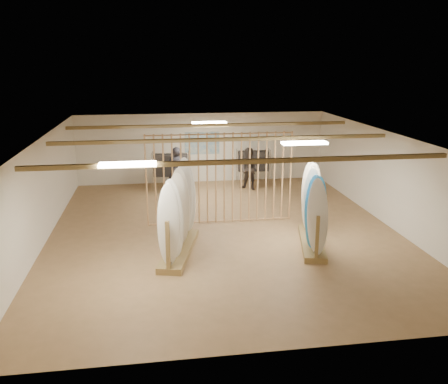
{
  "coord_description": "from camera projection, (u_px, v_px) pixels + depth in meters",
  "views": [
    {
      "loc": [
        -1.94,
        -12.93,
        4.86
      ],
      "look_at": [
        0.0,
        0.0,
        1.2
      ],
      "focal_mm": 38.0,
      "sensor_mm": 36.0,
      "label": 1
    }
  ],
  "objects": [
    {
      "name": "rack_left",
      "position": [
        179.0,
        225.0,
        12.15
      ],
      "size": [
        1.25,
        2.81,
        2.21
      ],
      "rotation": [
        0.0,
        0.0,
        -0.24
      ],
      "color": "olive",
      "rests_on": "floor"
    },
    {
      "name": "poster",
      "position": [
        202.0,
        143.0,
        19.17
      ],
      "size": [
        1.4,
        0.03,
        0.9
      ],
      "primitive_type": "cube",
      "color": "#3479B8",
      "rests_on": "ground"
    },
    {
      "name": "ceiling",
      "position": [
        224.0,
        137.0,
        13.15
      ],
      "size": [
        12.0,
        12.0,
        0.0
      ],
      "primitive_type": "plane",
      "rotation": [
        3.14,
        0.0,
        0.0
      ],
      "color": "#999691",
      "rests_on": "ground"
    },
    {
      "name": "wall_right",
      "position": [
        388.0,
        179.0,
        14.24
      ],
      "size": [
        0.0,
        12.0,
        12.0
      ],
      "primitive_type": "plane",
      "rotation": [
        1.57,
        0.0,
        -1.57
      ],
      "color": "white",
      "rests_on": "ground"
    },
    {
      "name": "floor",
      "position": [
        224.0,
        231.0,
        13.91
      ],
      "size": [
        12.0,
        12.0,
        0.0
      ],
      "primitive_type": "plane",
      "color": "#99734A",
      "rests_on": "ground"
    },
    {
      "name": "wall_back",
      "position": [
        202.0,
        148.0,
        19.24
      ],
      "size": [
        12.0,
        0.0,
        12.0
      ],
      "primitive_type": "plane",
      "rotation": [
        1.57,
        0.0,
        0.0
      ],
      "color": "white",
      "rests_on": "ground"
    },
    {
      "name": "bamboo_partition",
      "position": [
        220.0,
        179.0,
        14.29
      ],
      "size": [
        4.45,
        0.05,
        2.78
      ],
      "color": "tan",
      "rests_on": "ground"
    },
    {
      "name": "wall_left",
      "position": [
        42.0,
        192.0,
        12.82
      ],
      "size": [
        0.0,
        12.0,
        12.0
      ],
      "primitive_type": "plane",
      "rotation": [
        1.57,
        0.0,
        1.57
      ],
      "color": "white",
      "rests_on": "ground"
    },
    {
      "name": "ceiling_slats",
      "position": [
        224.0,
        139.0,
        13.17
      ],
      "size": [
        9.5,
        6.12,
        0.1
      ],
      "primitive_type": "cube",
      "color": "olive",
      "rests_on": "ground"
    },
    {
      "name": "wall_front",
      "position": [
        278.0,
        277.0,
        7.81
      ],
      "size": [
        12.0,
        0.0,
        12.0
      ],
      "primitive_type": "plane",
      "rotation": [
        -1.57,
        0.0,
        0.0
      ],
      "color": "white",
      "rests_on": "ground"
    },
    {
      "name": "clothing_rack_b",
      "position": [
        253.0,
        161.0,
        19.09
      ],
      "size": [
        1.31,
        0.38,
        1.4
      ],
      "rotation": [
        0.0,
        0.0,
        -0.04
      ],
      "color": "silver",
      "rests_on": "floor"
    },
    {
      "name": "shopper_a",
      "position": [
        176.0,
        167.0,
        17.53
      ],
      "size": [
        0.77,
        0.54,
        2.02
      ],
      "primitive_type": "imported",
      "rotation": [
        0.0,
        0.0,
        3.08
      ],
      "color": "#222128",
      "rests_on": "floor"
    },
    {
      "name": "light_panels",
      "position": [
        224.0,
        139.0,
        13.17
      ],
      "size": [
        1.2,
        0.35,
        0.06
      ],
      "primitive_type": "cube",
      "color": "white",
      "rests_on": "ground"
    },
    {
      "name": "clothing_rack_a",
      "position": [
        171.0,
        165.0,
        18.11
      ],
      "size": [
        1.38,
        0.49,
        1.48
      ],
      "rotation": [
        0.0,
        0.0,
        -0.11
      ],
      "color": "silver",
      "rests_on": "floor"
    },
    {
      "name": "shopper_b",
      "position": [
        250.0,
        166.0,
        18.13
      ],
      "size": [
        1.13,
        1.09,
        1.85
      ],
      "primitive_type": "imported",
      "rotation": [
        0.0,
        0.0,
        -0.62
      ],
      "color": "#352C29",
      "rests_on": "floor"
    },
    {
      "name": "rack_right",
      "position": [
        313.0,
        220.0,
        12.71
      ],
      "size": [
        1.15,
        2.6,
        2.05
      ],
      "rotation": [
        0.0,
        0.0,
        -0.24
      ],
      "color": "olive",
      "rests_on": "floor"
    }
  ]
}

